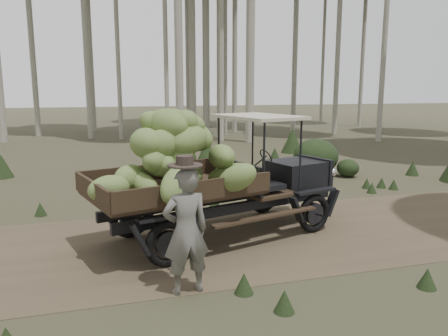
# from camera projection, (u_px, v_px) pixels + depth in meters

# --- Properties ---
(ground) EXTENTS (120.00, 120.00, 0.00)m
(ground) POSITION_uv_depth(u_px,v_px,m) (270.00, 235.00, 8.36)
(ground) COLOR #473D2B
(ground) RESTS_ON ground
(dirt_track) EXTENTS (70.00, 4.00, 0.01)m
(dirt_track) POSITION_uv_depth(u_px,v_px,m) (270.00, 235.00, 8.36)
(dirt_track) COLOR brown
(dirt_track) RESTS_ON ground
(banana_truck) EXTENTS (5.16, 3.19, 2.53)m
(banana_truck) POSITION_uv_depth(u_px,v_px,m) (197.00, 162.00, 7.73)
(banana_truck) COLOR black
(banana_truck) RESTS_ON ground
(farmer) EXTENTS (0.69, 0.52, 1.91)m
(farmer) POSITION_uv_depth(u_px,v_px,m) (186.00, 230.00, 5.86)
(farmer) COLOR #615F59
(farmer) RESTS_ON ground
(undergrowth) EXTENTS (19.66, 22.93, 1.40)m
(undergrowth) POSITION_uv_depth(u_px,v_px,m) (277.00, 257.00, 5.86)
(undergrowth) COLOR #233319
(undergrowth) RESTS_ON ground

